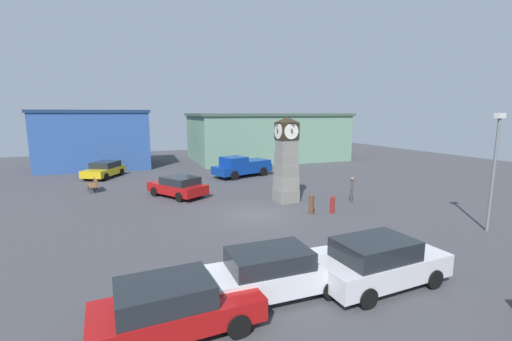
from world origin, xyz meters
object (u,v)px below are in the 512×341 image
at_px(car_by_building, 380,262).
at_px(car_silver_hatch, 178,186).
at_px(pedestrian_near_bench, 352,188).
at_px(bench, 93,184).
at_px(car_end_of_row, 104,169).
at_px(bollard_near_tower, 332,204).
at_px(street_lamp_near_road, 495,163).
at_px(clock_tower, 286,162).
at_px(bollard_mid_row, 311,204).
at_px(car_near_tower, 276,272).
at_px(pickup_truck, 242,166).
at_px(car_navy_sedan, 174,306).

distance_m(car_by_building, car_silver_hatch, 15.45).
height_order(car_by_building, pedestrian_near_bench, pedestrian_near_bench).
distance_m(bench, pedestrian_near_bench, 18.26).
height_order(car_silver_hatch, bench, car_silver_hatch).
bearing_deg(car_end_of_row, bollard_near_tower, -54.78).
bearing_deg(street_lamp_near_road, car_by_building, -166.47).
height_order(clock_tower, bollard_mid_row, clock_tower).
bearing_deg(car_silver_hatch, car_by_building, -75.71).
bearing_deg(street_lamp_near_road, car_silver_hatch, 134.09).
relative_size(car_near_tower, car_end_of_row, 1.01).
bearing_deg(pickup_truck, car_near_tower, -107.86).
relative_size(bollard_near_tower, car_silver_hatch, 0.22).
xyz_separation_m(bollard_mid_row, car_end_of_row, (-10.88, 16.76, 0.13)).
bearing_deg(car_silver_hatch, street_lamp_near_road, -45.91).
height_order(car_silver_hatch, pedestrian_near_bench, pedestrian_near_bench).
relative_size(bollard_mid_row, bench, 0.70).
relative_size(clock_tower, car_by_building, 1.19).
bearing_deg(car_navy_sedan, car_by_building, -1.27).
distance_m(bollard_near_tower, car_end_of_row, 20.93).
relative_size(bollard_near_tower, pedestrian_near_bench, 0.62).
height_order(car_navy_sedan, car_silver_hatch, car_navy_sedan).
distance_m(clock_tower, car_end_of_row, 17.61).
height_order(car_by_building, bench, car_by_building).
bearing_deg(pickup_truck, car_silver_hatch, -141.46).
relative_size(car_silver_hatch, street_lamp_near_road, 0.81).
height_order(bollard_mid_row, car_near_tower, car_near_tower).
bearing_deg(pickup_truck, pedestrian_near_bench, -74.19).
bearing_deg(car_by_building, car_near_tower, 167.18).
bearing_deg(car_by_building, clock_tower, 77.91).
relative_size(car_navy_sedan, pickup_truck, 0.76).
bearing_deg(car_navy_sedan, clock_tower, 50.12).
distance_m(car_by_building, street_lamp_near_road, 9.26).
distance_m(car_by_building, pedestrian_near_bench, 10.90).
xyz_separation_m(bollard_near_tower, street_lamp_near_road, (5.13, -5.45, 2.79)).
bearing_deg(car_silver_hatch, car_near_tower, -88.33).
relative_size(car_silver_hatch, car_end_of_row, 1.01).
bearing_deg(bench, car_navy_sedan, -82.24).
height_order(clock_tower, car_near_tower, clock_tower).
relative_size(bollard_near_tower, pickup_truck, 0.18).
relative_size(car_navy_sedan, car_silver_hatch, 0.95).
bearing_deg(car_end_of_row, car_near_tower, -77.87).
relative_size(clock_tower, bench, 3.25).
distance_m(bollard_mid_row, car_silver_hatch, 9.40).
distance_m(car_near_tower, bench, 19.12).
height_order(car_navy_sedan, car_by_building, car_by_building).
xyz_separation_m(car_navy_sedan, car_silver_hatch, (2.84, 14.83, -0.02)).
xyz_separation_m(car_near_tower, car_silver_hatch, (-0.41, 14.20, -0.06)).
xyz_separation_m(bench, street_lamp_near_road, (17.89, -16.90, 2.79)).
xyz_separation_m(car_end_of_row, pedestrian_near_bench, (14.62, -15.59, 0.22)).
bearing_deg(bench, car_near_tower, -72.27).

